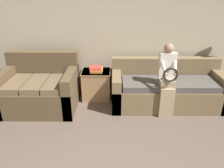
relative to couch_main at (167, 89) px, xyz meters
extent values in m
cube|color=#BCB293|center=(-1.09, 0.53, 0.96)|extent=(7.71, 0.06, 2.55)
cube|color=brown|center=(0.00, -0.04, -0.10)|extent=(2.06, 0.85, 0.42)
cube|color=brown|center=(0.00, 0.29, 0.32)|extent=(2.06, 0.20, 0.41)
cube|color=brown|center=(-0.95, -0.04, 0.00)|extent=(0.16, 0.85, 0.63)
cube|color=brown|center=(0.95, -0.04, 0.00)|extent=(0.16, 0.85, 0.63)
cube|color=#514C47|center=(-0.43, -0.14, 0.17)|extent=(0.82, 0.61, 0.11)
cube|color=#514C47|center=(0.43, -0.14, 0.17)|extent=(0.82, 0.61, 0.11)
cube|color=brown|center=(-2.35, -0.16, -0.08)|extent=(1.33, 0.99, 0.46)
cube|color=brown|center=(-2.35, 0.23, 0.41)|extent=(1.33, 0.20, 0.51)
cube|color=brown|center=(-2.94, -0.16, 0.05)|extent=(0.16, 0.99, 0.72)
cube|color=brown|center=(-1.77, -0.16, 0.05)|extent=(0.16, 0.99, 0.72)
cube|color=brown|center=(-2.69, -0.26, 0.21)|extent=(0.32, 0.75, 0.11)
cube|color=brown|center=(-2.35, -0.26, 0.21)|extent=(0.32, 0.75, 0.11)
cube|color=brown|center=(-2.02, -0.26, 0.21)|extent=(0.32, 0.75, 0.11)
cube|color=tan|center=(-0.10, -0.46, -0.04)|extent=(0.24, 0.10, 0.53)
cube|color=tan|center=(-0.10, -0.32, 0.28)|extent=(0.24, 0.28, 0.11)
cube|color=silver|center=(-0.10, -0.25, 0.55)|extent=(0.28, 0.14, 0.44)
sphere|color=#A37A5B|center=(-0.10, -0.25, 0.84)|extent=(0.16, 0.16, 0.16)
torus|color=black|center=(-0.10, -0.52, 0.49)|extent=(0.25, 0.04, 0.25)
cylinder|color=silver|center=(-0.20, -0.39, 0.58)|extent=(0.10, 0.31, 0.24)
cylinder|color=silver|center=(-0.01, -0.39, 0.58)|extent=(0.10, 0.31, 0.24)
cube|color=#9E7A51|center=(-1.35, 0.24, -0.02)|extent=(0.54, 0.46, 0.57)
cube|color=tan|center=(-1.35, 0.24, 0.25)|extent=(0.56, 0.48, 0.02)
cube|color=orange|center=(-1.33, 0.23, 0.29)|extent=(0.23, 0.27, 0.05)
cube|color=#BC3833|center=(-1.35, 0.24, 0.33)|extent=(0.22, 0.23, 0.04)
camera|label=1|loc=(-1.01, -3.74, 1.74)|focal=35.00mm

